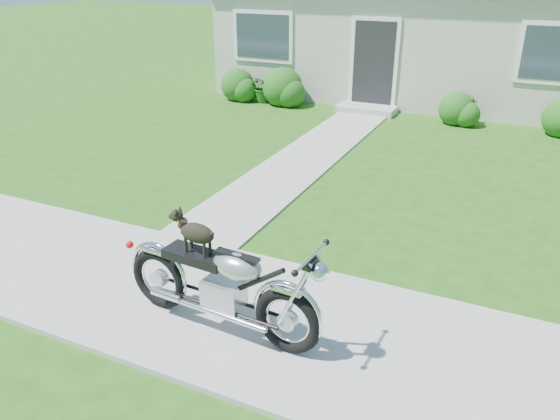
# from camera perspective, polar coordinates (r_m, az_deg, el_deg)

# --- Properties ---
(ground) EXTENTS (80.00, 80.00, 0.00)m
(ground) POSITION_cam_1_polar(r_m,az_deg,el_deg) (5.76, -2.13, -11.00)
(ground) COLOR #235114
(ground) RESTS_ON ground
(sidewalk) EXTENTS (24.00, 2.20, 0.04)m
(sidewalk) POSITION_cam_1_polar(r_m,az_deg,el_deg) (5.75, -2.13, -10.84)
(sidewalk) COLOR #9E9B93
(sidewalk) RESTS_ON ground
(walkway) EXTENTS (1.20, 8.00, 0.03)m
(walkway) POSITION_cam_1_polar(r_m,az_deg,el_deg) (10.41, 3.14, 5.78)
(walkway) COLOR #9E9B93
(walkway) RESTS_ON ground
(house) EXTENTS (12.60, 7.03, 4.50)m
(house) POSITION_cam_1_polar(r_m,az_deg,el_deg) (16.34, 18.53, 19.11)
(house) COLOR beige
(house) RESTS_ON ground
(shrub_row) EXTENTS (10.35, 1.15, 1.15)m
(shrub_row) POSITION_cam_1_polar(r_m,az_deg,el_deg) (13.12, 16.54, 10.60)
(shrub_row) COLOR #205616
(shrub_row) RESTS_ON ground
(potted_plant_left) EXTENTS (0.66, 0.75, 0.81)m
(potted_plant_left) POSITION_cam_1_polar(r_m,az_deg,el_deg) (14.56, -1.78, 12.78)
(potted_plant_left) COLOR #215717
(potted_plant_left) RESTS_ON ground
(potted_plant_right) EXTENTS (0.50, 0.50, 0.66)m
(potted_plant_right) POSITION_cam_1_polar(r_m,az_deg,el_deg) (13.12, 19.12, 9.84)
(potted_plant_right) COLOR #295C19
(potted_plant_right) RESTS_ON ground
(motorcycle_with_dog) EXTENTS (2.22, 0.60, 1.18)m
(motorcycle_with_dog) POSITION_cam_1_polar(r_m,az_deg,el_deg) (5.26, -6.09, -7.65)
(motorcycle_with_dog) COLOR black
(motorcycle_with_dog) RESTS_ON sidewalk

